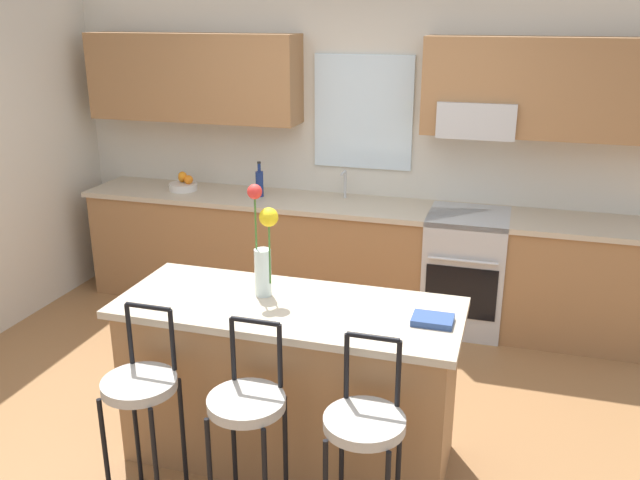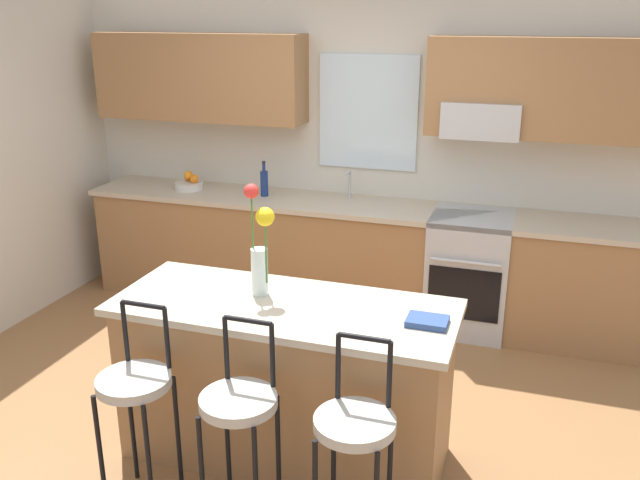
% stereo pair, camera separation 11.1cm
% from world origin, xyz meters
% --- Properties ---
extents(ground_plane, '(14.00, 14.00, 0.00)m').
position_xyz_m(ground_plane, '(0.00, 0.00, 0.00)').
color(ground_plane, olive).
extents(back_wall_assembly, '(5.60, 0.50, 2.70)m').
position_xyz_m(back_wall_assembly, '(0.02, 1.98, 1.51)').
color(back_wall_assembly, beige).
rests_on(back_wall_assembly, ground).
extents(counter_run, '(4.56, 0.64, 0.92)m').
position_xyz_m(counter_run, '(-0.00, 1.70, 0.47)').
color(counter_run, '#996B42').
rests_on(counter_run, ground).
extents(sink_faucet, '(0.02, 0.13, 0.23)m').
position_xyz_m(sink_faucet, '(-0.11, 1.84, 1.06)').
color(sink_faucet, '#B7BABC').
rests_on(sink_faucet, counter_run).
extents(oven_range, '(0.60, 0.64, 0.92)m').
position_xyz_m(oven_range, '(0.91, 1.68, 0.46)').
color(oven_range, '#B7BABC').
rests_on(oven_range, ground).
extents(kitchen_island, '(1.81, 0.73, 0.92)m').
position_xyz_m(kitchen_island, '(0.14, -0.27, 0.46)').
color(kitchen_island, '#996B42').
rests_on(kitchen_island, ground).
extents(bar_stool_near, '(0.36, 0.36, 1.04)m').
position_xyz_m(bar_stool_near, '(-0.41, -0.85, 0.64)').
color(bar_stool_near, black).
rests_on(bar_stool_near, ground).
extents(bar_stool_middle, '(0.36, 0.36, 1.04)m').
position_xyz_m(bar_stool_middle, '(0.14, -0.85, 0.64)').
color(bar_stool_middle, black).
rests_on(bar_stool_middle, ground).
extents(bar_stool_far, '(0.36, 0.36, 1.04)m').
position_xyz_m(bar_stool_far, '(0.69, -0.85, 0.64)').
color(bar_stool_far, black).
rests_on(bar_stool_far, ground).
extents(flower_vase, '(0.17, 0.11, 0.61)m').
position_xyz_m(flower_vase, '(-0.02, -0.19, 1.20)').
color(flower_vase, silver).
rests_on(flower_vase, kitchen_island).
extents(cookbook, '(0.20, 0.15, 0.03)m').
position_xyz_m(cookbook, '(0.90, -0.27, 0.94)').
color(cookbook, navy).
rests_on(cookbook, kitchen_island).
extents(fruit_bowl_oranges, '(0.24, 0.24, 0.16)m').
position_xyz_m(fruit_bowl_oranges, '(-1.49, 1.70, 0.97)').
color(fruit_bowl_oranges, silver).
rests_on(fruit_bowl_oranges, counter_run).
extents(bottle_olive_oil, '(0.06, 0.06, 0.29)m').
position_xyz_m(bottle_olive_oil, '(-0.79, 1.70, 1.03)').
color(bottle_olive_oil, navy).
rests_on(bottle_olive_oil, counter_run).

